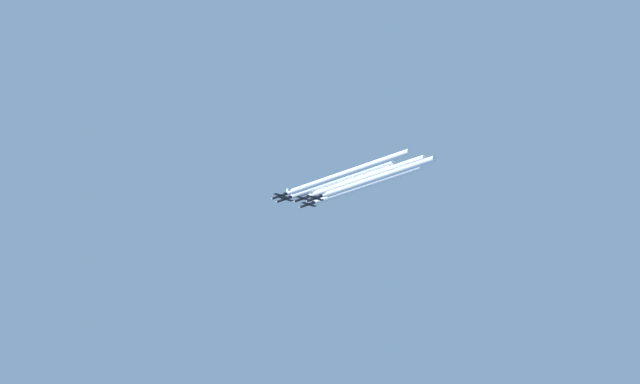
{
  "coord_description": "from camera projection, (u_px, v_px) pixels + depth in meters",
  "views": [
    {
      "loc": [
        -420.82,
        -445.71,
        1.81
      ],
      "look_at": [
        -0.23,
        -16.42,
        211.46
      ],
      "focal_mm": 80.61,
      "sensor_mm": 36.0,
      "label": 1
    }
  ],
  "objects": [
    {
      "name": "jet_lead",
      "position": [
        285.0,
        199.0,
        652.77
      ],
      "size": [
        8.24,
        12.0,
        2.88
      ],
      "color": "black"
    },
    {
      "name": "jet_left_wingman",
      "position": [
        280.0,
        196.0,
        642.85
      ],
      "size": [
        8.24,
        12.0,
        2.88
      ],
      "color": "black"
    },
    {
      "name": "jet_right_wingman",
      "position": [
        308.0,
        205.0,
        653.84
      ],
      "size": [
        8.24,
        12.0,
        2.88
      ],
      "color": "black"
    },
    {
      "name": "jet_slot",
      "position": [
        303.0,
        199.0,
        643.41
      ],
      "size": [
        8.24,
        12.0,
        2.88
      ],
      "color": "black"
    },
    {
      "name": "jet_high_trail",
      "position": [
        315.0,
        198.0,
        637.72
      ],
      "size": [
        8.24,
        12.0,
        2.88
      ],
      "color": "black"
    },
    {
      "name": "smoke_trail_lead",
      "position": [
        342.0,
        180.0,
        628.1
      ],
      "size": [
        2.65,
        62.18,
        2.65
      ],
      "color": "white"
    },
    {
      "name": "smoke_trail_left_wingman",
      "position": [
        346.0,
        173.0,
        614.61
      ],
      "size": [
        2.65,
        72.78,
        2.65
      ],
      "color": "white"
    },
    {
      "name": "smoke_trail_right_wingman",
      "position": [
        367.0,
        185.0,
        628.56
      ],
      "size": [
        2.65,
        63.97,
        2.65
      ],
      "color": "white"
    },
    {
      "name": "smoke_trail_slot",
      "position": [
        366.0,
        177.0,
        616.84
      ],
      "size": [
        2.65,
        67.8,
        2.65
      ],
      "color": "white"
    },
    {
      "name": "smoke_trail_high_trail",
      "position": [
        377.0,
        178.0,
        612.03
      ],
      "size": [
        2.65,
        65.2,
        2.65
      ],
      "color": "white"
    }
  ]
}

